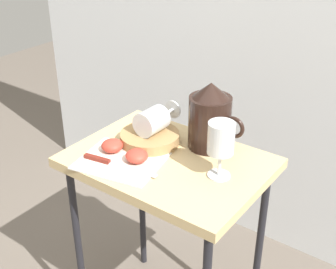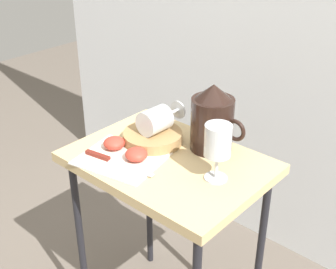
# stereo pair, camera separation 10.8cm
# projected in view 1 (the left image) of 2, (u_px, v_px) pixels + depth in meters

# --- Properties ---
(table) EXTENTS (0.57, 0.42, 0.67)m
(table) POSITION_uv_depth(u_px,v_px,m) (168.00, 179.00, 1.38)
(table) COLOR tan
(table) RESTS_ON ground_plane
(linen_napkin) EXTENTS (0.27, 0.24, 0.00)m
(linen_napkin) POSITION_uv_depth(u_px,v_px,m) (121.00, 161.00, 1.33)
(linen_napkin) COLOR silver
(linen_napkin) RESTS_ON table
(basket_tray) EXTENTS (0.18, 0.18, 0.03)m
(basket_tray) POSITION_uv_depth(u_px,v_px,m) (150.00, 138.00, 1.42)
(basket_tray) COLOR #AD8451
(basket_tray) RESTS_ON table
(pitcher) EXTENTS (0.18, 0.13, 0.21)m
(pitcher) POSITION_uv_depth(u_px,v_px,m) (210.00, 121.00, 1.37)
(pitcher) COLOR black
(pitcher) RESTS_ON table
(wine_glass_upright) EXTENTS (0.07, 0.07, 0.16)m
(wine_glass_upright) POSITION_uv_depth(u_px,v_px,m) (221.00, 141.00, 1.21)
(wine_glass_upright) COLOR silver
(wine_glass_upright) RESTS_ON table
(wine_glass_tipped_near) EXTENTS (0.08, 0.16, 0.08)m
(wine_glass_tipped_near) POSITION_uv_depth(u_px,v_px,m) (152.00, 121.00, 1.40)
(wine_glass_tipped_near) COLOR silver
(wine_glass_tipped_near) RESTS_ON basket_tray
(apple_half_left) EXTENTS (0.07, 0.07, 0.04)m
(apple_half_left) POSITION_uv_depth(u_px,v_px,m) (112.00, 146.00, 1.37)
(apple_half_left) COLOR #CC3D2D
(apple_half_left) RESTS_ON linen_napkin
(apple_half_right) EXTENTS (0.07, 0.07, 0.04)m
(apple_half_right) POSITION_uv_depth(u_px,v_px,m) (137.00, 156.00, 1.31)
(apple_half_right) COLOR #CC3D2D
(apple_half_right) RESTS_ON linen_napkin
(knife) EXTENTS (0.24, 0.05, 0.01)m
(knife) POSITION_uv_depth(u_px,v_px,m) (109.00, 162.00, 1.31)
(knife) COLOR silver
(knife) RESTS_ON linen_napkin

